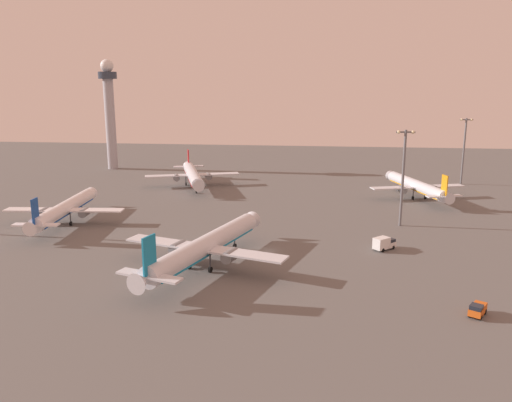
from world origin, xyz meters
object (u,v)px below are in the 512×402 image
(airplane_mid_apron, at_px, (205,247))
(catering_truck, at_px, (384,243))
(control_tower, at_px, (109,107))
(airplane_near_gate, at_px, (65,209))
(airplane_taxiway_distant, at_px, (417,186))
(apron_light_west, at_px, (403,172))
(airplane_far_stand, at_px, (193,175))
(apron_light_east, at_px, (464,147))
(maintenance_van, at_px, (478,309))

(airplane_mid_apron, distance_m, catering_truck, 41.64)
(control_tower, relative_size, airplane_near_gate, 1.15)
(airplane_near_gate, bearing_deg, airplane_taxiway_distant, 19.00)
(control_tower, distance_m, catering_truck, 152.28)
(airplane_taxiway_distant, bearing_deg, control_tower, 142.33)
(catering_truck, distance_m, apron_light_west, 26.19)
(airplane_far_stand, height_order, catering_truck, airplane_far_stand)
(airplane_far_stand, distance_m, apron_light_west, 83.67)
(control_tower, bearing_deg, apron_light_east, -7.52)
(airplane_mid_apron, distance_m, airplane_near_gate, 54.05)
(maintenance_van, bearing_deg, airplane_far_stand, -23.38)
(control_tower, bearing_deg, maintenance_van, -49.27)
(airplane_mid_apron, distance_m, apron_light_east, 127.82)
(maintenance_van, bearing_deg, airplane_near_gate, 5.00)
(airplane_near_gate, xyz_separation_m, airplane_taxiway_distant, (101.10, 44.83, -0.01))
(airplane_taxiway_distant, relative_size, maintenance_van, 8.90)
(airplane_far_stand, bearing_deg, maintenance_van, 106.57)
(airplane_near_gate, height_order, apron_light_west, apron_light_west)
(apron_light_east, bearing_deg, control_tower, 172.48)
(airplane_mid_apron, bearing_deg, apron_light_east, 70.29)
(airplane_taxiway_distant, relative_size, apron_light_west, 1.58)
(airplane_far_stand, xyz_separation_m, apron_light_west, (68.61, -46.77, 10.32))
(control_tower, bearing_deg, apron_light_west, -35.89)
(airplane_mid_apron, xyz_separation_m, airplane_far_stand, (-23.63, 84.78, -0.14))
(apron_light_east, bearing_deg, airplane_near_gate, -149.44)
(airplane_near_gate, height_order, airplane_taxiway_distant, airplane_near_gate)
(control_tower, distance_m, airplane_near_gate, 97.60)
(airplane_mid_apron, xyz_separation_m, apron_light_west, (44.97, 38.01, 10.18))
(maintenance_van, relative_size, apron_light_east, 0.18)
(airplane_taxiway_distant, height_order, catering_truck, airplane_taxiway_distant)
(control_tower, height_order, catering_truck, control_tower)
(airplane_taxiway_distant, bearing_deg, airplane_far_stand, 155.13)
(airplane_near_gate, distance_m, apron_light_east, 142.62)
(control_tower, relative_size, airplane_mid_apron, 1.06)
(apron_light_east, bearing_deg, airplane_mid_apron, -127.18)
(control_tower, bearing_deg, airplane_far_stand, -38.18)
(control_tower, relative_size, apron_light_west, 1.87)
(airplane_near_gate, distance_m, airplane_taxiway_distant, 110.60)
(apron_light_east, xyz_separation_m, apron_light_west, (-32.05, -63.53, 0.35))
(airplane_mid_apron, bearing_deg, airplane_far_stand, 123.05)
(catering_truck, bearing_deg, control_tower, -177.23)
(maintenance_van, xyz_separation_m, apron_light_west, (-4.26, 55.06, 13.50))
(airplane_mid_apron, relative_size, catering_truck, 7.91)
(airplane_mid_apron, xyz_separation_m, maintenance_van, (49.23, -17.05, -3.32))
(airplane_near_gate, distance_m, apron_light_west, 91.50)
(airplane_near_gate, xyz_separation_m, maintenance_van, (94.71, -46.26, -2.85))
(airplane_mid_apron, height_order, catering_truck, airplane_mid_apron)
(catering_truck, bearing_deg, airplane_mid_apron, -109.88)
(airplane_near_gate, bearing_deg, control_tower, 99.80)
(control_tower, relative_size, maintenance_van, 10.52)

